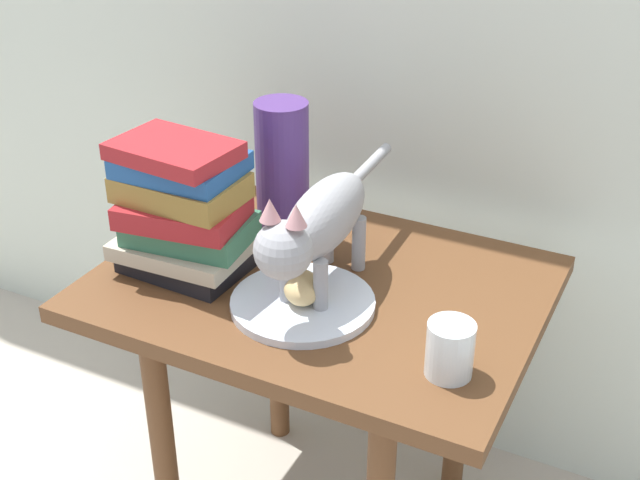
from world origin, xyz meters
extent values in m
cube|color=brown|center=(0.00, 0.00, 0.57)|extent=(0.75, 0.56, 0.03)
cylinder|color=brown|center=(-0.21, -0.21, 0.28)|extent=(0.04, 0.04, 0.56)
cylinder|color=brown|center=(-0.21, 0.21, 0.28)|extent=(0.04, 0.04, 0.56)
cylinder|color=brown|center=(0.21, 0.21, 0.28)|extent=(0.04, 0.04, 0.56)
cylinder|color=silver|center=(0.01, -0.08, 0.59)|extent=(0.24, 0.24, 0.01)
ellipsoid|color=#E0BC7A|center=(0.01, -0.09, 0.63)|extent=(0.09, 0.10, 0.05)
cylinder|color=#99999E|center=(0.05, -0.09, 0.64)|extent=(0.02, 0.02, 0.10)
cylinder|color=#99999E|center=(-0.01, -0.09, 0.64)|extent=(0.02, 0.02, 0.10)
cylinder|color=#99999E|center=(0.04, 0.07, 0.64)|extent=(0.02, 0.02, 0.10)
cylinder|color=#99999E|center=(-0.02, 0.07, 0.64)|extent=(0.02, 0.02, 0.10)
ellipsoid|color=#99999E|center=(0.01, -0.01, 0.72)|extent=(0.10, 0.26, 0.11)
sphere|color=#99999E|center=(0.02, -0.16, 0.74)|extent=(0.09, 0.09, 0.09)
cone|color=tan|center=(0.04, -0.16, 0.80)|extent=(0.03, 0.03, 0.03)
cone|color=tan|center=(0.00, -0.16, 0.80)|extent=(0.03, 0.03, 0.03)
cylinder|color=#99999E|center=(0.01, 0.19, 0.73)|extent=(0.03, 0.16, 0.02)
cube|color=black|center=(-0.23, -0.07, 0.60)|extent=(0.21, 0.15, 0.03)
cube|color=#BCB299|center=(-0.23, -0.08, 0.63)|extent=(0.22, 0.15, 0.03)
cube|color=#336B4C|center=(-0.21, -0.07, 0.67)|extent=(0.22, 0.16, 0.04)
cube|color=maroon|center=(-0.22, -0.08, 0.71)|extent=(0.22, 0.17, 0.04)
cube|color=olive|center=(-0.22, -0.07, 0.75)|extent=(0.21, 0.14, 0.04)
cube|color=#1E4C8C|center=(-0.22, -0.07, 0.79)|extent=(0.20, 0.15, 0.03)
cube|color=maroon|center=(-0.22, -0.08, 0.82)|extent=(0.21, 0.15, 0.03)
cylinder|color=#4C2D72|center=(-0.14, 0.12, 0.72)|extent=(0.10, 0.10, 0.26)
cylinder|color=silver|center=(0.28, -0.14, 0.63)|extent=(0.07, 0.07, 0.08)
cylinder|color=silver|center=(0.28, -0.14, 0.61)|extent=(0.06, 0.06, 0.04)
camera|label=1|loc=(0.55, -1.10, 1.35)|focal=47.36mm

